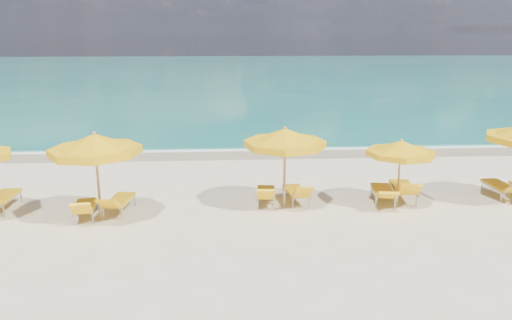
{
  "coord_description": "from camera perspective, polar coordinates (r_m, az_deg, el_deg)",
  "views": [
    {
      "loc": [
        -0.93,
        -14.1,
        5.3
      ],
      "look_at": [
        0.0,
        1.5,
        1.2
      ],
      "focal_mm": 35.0,
      "sensor_mm": 36.0,
      "label": 1
    }
  ],
  "objects": [
    {
      "name": "ground_plane",
      "position": [
        15.09,
        0.34,
        -5.86
      ],
      "size": [
        120.0,
        120.0,
        0.0
      ],
      "primitive_type": "plane",
      "color": "beige"
    },
    {
      "name": "ocean",
      "position": [
        62.33,
        -2.59,
        9.81
      ],
      "size": [
        120.0,
        80.0,
        0.3
      ],
      "primitive_type": "cube",
      "color": "#12685B",
      "rests_on": "ground"
    },
    {
      "name": "wet_sand_band",
      "position": [
        22.16,
        -0.91,
        0.86
      ],
      "size": [
        120.0,
        2.6,
        0.01
      ],
      "primitive_type": "cube",
      "color": "tan",
      "rests_on": "ground"
    },
    {
      "name": "foam_line",
      "position": [
        22.94,
        -1.0,
        1.34
      ],
      "size": [
        120.0,
        1.2,
        0.03
      ],
      "primitive_type": "cube",
      "color": "white",
      "rests_on": "ground"
    },
    {
      "name": "whitecap_near",
      "position": [
        31.95,
        -12.54,
        4.8
      ],
      "size": [
        14.0,
        0.36,
        0.05
      ],
      "primitive_type": "cube",
      "color": "white",
      "rests_on": "ground"
    },
    {
      "name": "whitecap_far",
      "position": [
        39.49,
        9.75,
        6.78
      ],
      "size": [
        18.0,
        0.3,
        0.05
      ],
      "primitive_type": "cube",
      "color": "white",
      "rests_on": "ground"
    },
    {
      "name": "umbrella_2",
      "position": [
        14.46,
        -17.92,
        1.64
      ],
      "size": [
        3.03,
        3.03,
        2.59
      ],
      "rotation": [
        0.0,
        0.0,
        0.21
      ],
      "color": "tan",
      "rests_on": "ground"
    },
    {
      "name": "umbrella_3",
      "position": [
        14.91,
        3.33,
        2.48
      ],
      "size": [
        2.76,
        2.76,
        2.52
      ],
      "rotation": [
        0.0,
        0.0,
        -0.11
      ],
      "color": "tan",
      "rests_on": "ground"
    },
    {
      "name": "umbrella_4",
      "position": [
        15.69,
        16.22,
        1.24
      ],
      "size": [
        2.44,
        2.44,
        2.12
      ],
      "rotation": [
        0.0,
        0.0,
        -0.18
      ],
      "color": "tan",
      "rests_on": "ground"
    },
    {
      "name": "lounger_1_right",
      "position": [
        16.95,
        -27.0,
        -4.35
      ],
      "size": [
        0.67,
        1.89,
        0.87
      ],
      "rotation": [
        0.0,
        0.0,
        -0.01
      ],
      "color": "#A5A8AD",
      "rests_on": "ground"
    },
    {
      "name": "lounger_2_left",
      "position": [
        15.3,
        -18.94,
        -5.57
      ],
      "size": [
        0.82,
        1.72,
        0.8
      ],
      "rotation": [
        0.0,
        0.0,
        0.16
      ],
      "color": "#A5A8AD",
      "rests_on": "ground"
    },
    {
      "name": "lounger_2_right",
      "position": [
        15.43,
        -15.37,
        -5.07
      ],
      "size": [
        0.84,
        1.87,
        0.8
      ],
      "rotation": [
        0.0,
        0.0,
        -0.14
      ],
      "color": "#A5A8AD",
      "rests_on": "ground"
    },
    {
      "name": "lounger_3_left",
      "position": [
        15.65,
        1.13,
        -4.28
      ],
      "size": [
        0.7,
        1.72,
        0.8
      ],
      "rotation": [
        0.0,
        0.0,
        -0.08
      ],
      "color": "#A5A8AD",
      "rests_on": "ground"
    },
    {
      "name": "lounger_3_right",
      "position": [
        15.81,
        4.61,
        -4.11
      ],
      "size": [
        0.79,
        1.72,
        0.82
      ],
      "rotation": [
        0.0,
        0.0,
        0.14
      ],
      "color": "#A5A8AD",
      "rests_on": "ground"
    },
    {
      "name": "lounger_4_left",
      "position": [
        16.2,
        14.28,
        -4.01
      ],
      "size": [
        0.92,
        1.99,
        0.76
      ],
      "rotation": [
        0.0,
        0.0,
        -0.16
      ],
      "color": "#A5A8AD",
      "rests_on": "ground"
    },
    {
      "name": "lounger_4_right",
      "position": [
        16.65,
        16.44,
        -3.61
      ],
      "size": [
        0.92,
        2.02,
        0.9
      ],
      "rotation": [
        0.0,
        0.0,
        -0.14
      ],
      "color": "#A5A8AD",
      "rests_on": "ground"
    },
    {
      "name": "lounger_5_left",
      "position": [
        18.11,
        26.11,
        -3.14
      ],
      "size": [
        0.66,
        1.82,
        0.77
      ],
      "rotation": [
        0.0,
        0.0,
        0.03
      ],
      "color": "#A5A8AD",
      "rests_on": "ground"
    }
  ]
}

